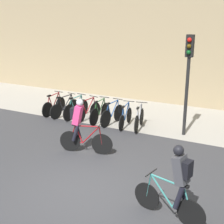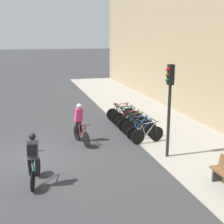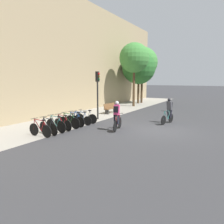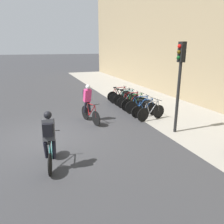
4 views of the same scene
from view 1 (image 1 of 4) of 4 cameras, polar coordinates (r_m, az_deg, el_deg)
name	(u,v)px [view 1 (image 1 of 4)]	position (r m, az deg, el deg)	size (l,w,h in m)	color
ground	(81,191)	(8.15, -5.65, -14.23)	(200.00, 200.00, 0.00)	#333335
kerb_strip	(164,117)	(13.80, 9.54, -0.95)	(44.00, 4.50, 0.01)	gray
cyclist_pink	(80,125)	(9.92, -5.85, -2.31)	(1.73, 0.59, 1.79)	black
cyclist_grey	(177,182)	(6.76, 11.85, -12.36)	(1.69, 0.57, 1.76)	black
parked_bike_0	(54,106)	(14.16, -10.58, 1.13)	(0.46, 1.65, 0.97)	black
parked_bike_1	(65,108)	(13.82, -8.64, 0.81)	(0.49, 1.69, 0.96)	black
parked_bike_2	(76,109)	(13.49, -6.61, 0.58)	(0.46, 1.67, 0.99)	black
parked_bike_3	(88,111)	(13.19, -4.48, 0.17)	(0.47, 1.62, 0.97)	black
parked_bike_4	(100,113)	(12.90, -2.26, -0.10)	(0.46, 1.69, 0.99)	black
parked_bike_5	(112,115)	(12.64, 0.06, -0.47)	(0.46, 1.66, 0.99)	black
parked_bike_6	(126,117)	(12.40, 2.49, -0.95)	(0.46, 1.66, 0.95)	black
parked_bike_7	(139,119)	(12.18, 5.00, -1.26)	(0.47, 1.65, 0.97)	black
traffic_light_pole	(188,67)	(11.30, 13.77, 7.93)	(0.26, 0.30, 3.64)	black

